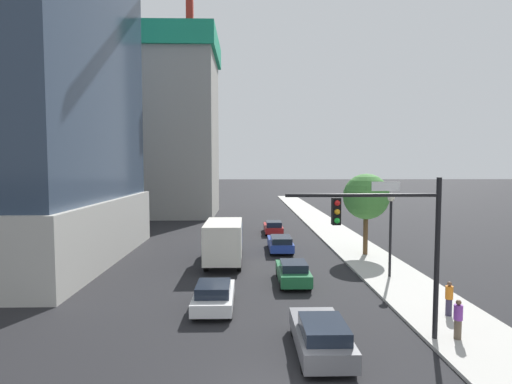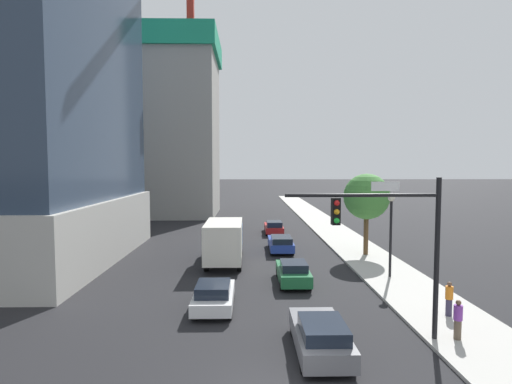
# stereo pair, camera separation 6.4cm
# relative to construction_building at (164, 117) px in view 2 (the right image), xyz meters

# --- Properties ---
(sidewalk) EXTENTS (4.15, 120.00, 0.15)m
(sidewalk) POSITION_rel_construction_building_xyz_m (21.01, -26.48, -13.92)
(sidewalk) COLOR #B2AFA8
(sidewalk) RESTS_ON ground
(construction_building) EXTENTS (20.15, 19.20, 35.15)m
(construction_building) POSITION_rel_construction_building_xyz_m (0.00, 0.00, 0.00)
(construction_building) COLOR #9E9B93
(construction_building) RESTS_ON ground
(traffic_light_pole) EXTENTS (6.12, 0.48, 6.43)m
(traffic_light_pole) POSITION_rel_construction_building_xyz_m (17.49, -42.45, -9.47)
(traffic_light_pole) COLOR black
(traffic_light_pole) RESTS_ON sidewalk
(street_lamp) EXTENTS (0.44, 0.44, 5.13)m
(street_lamp) POSITION_rel_construction_building_xyz_m (20.73, -33.52, -10.43)
(street_lamp) COLOR black
(street_lamp) RESTS_ON sidewalk
(street_tree) EXTENTS (3.54, 3.54, 6.29)m
(street_tree) POSITION_rel_construction_building_xyz_m (21.06, -27.27, -9.35)
(street_tree) COLOR brown
(street_tree) RESTS_ON sidewalk
(car_silver) EXTENTS (1.78, 4.73, 1.35)m
(car_silver) POSITION_rel_construction_building_xyz_m (10.20, -20.71, -13.33)
(car_silver) COLOR #B7B7BC
(car_silver) RESTS_ON ground
(car_gray) EXTENTS (1.87, 4.40, 1.42)m
(car_gray) POSITION_rel_construction_building_xyz_m (14.58, -43.39, -13.28)
(car_gray) COLOR slate
(car_gray) RESTS_ON ground
(car_red) EXTENTS (1.81, 4.55, 1.38)m
(car_red) POSITION_rel_construction_building_xyz_m (14.58, -16.68, -13.32)
(car_red) COLOR red
(car_red) RESTS_ON ground
(car_green) EXTENTS (1.78, 4.18, 1.39)m
(car_green) POSITION_rel_construction_building_xyz_m (14.58, -34.38, -13.30)
(car_green) COLOR #1E6638
(car_green) RESTS_ON ground
(car_white) EXTENTS (1.90, 4.11, 1.37)m
(car_white) POSITION_rel_construction_building_xyz_m (10.20, -38.58, -13.31)
(car_white) COLOR silver
(car_white) RESTS_ON ground
(car_blue) EXTENTS (1.87, 4.80, 1.36)m
(car_blue) POSITION_rel_construction_building_xyz_m (14.58, -25.35, -13.30)
(car_blue) COLOR #233D9E
(car_blue) RESTS_ON ground
(box_truck) EXTENTS (2.49, 7.41, 3.13)m
(box_truck) POSITION_rel_construction_building_xyz_m (10.20, -29.35, -12.27)
(box_truck) COLOR #1E4799
(box_truck) RESTS_ON ground
(pedestrian_purple_shirt) EXTENTS (0.34, 0.34, 1.59)m
(pedestrian_purple_shirt) POSITION_rel_construction_building_xyz_m (20.20, -42.54, -13.04)
(pedestrian_purple_shirt) COLOR brown
(pedestrian_purple_shirt) RESTS_ON sidewalk
(pedestrian_orange_shirt) EXTENTS (0.34, 0.34, 1.58)m
(pedestrian_orange_shirt) POSITION_rel_construction_building_xyz_m (21.11, -40.07, -13.04)
(pedestrian_orange_shirt) COLOR #38334C
(pedestrian_orange_shirt) RESTS_ON sidewalk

